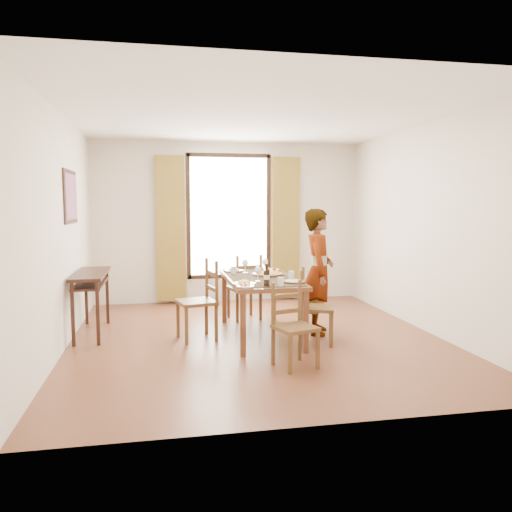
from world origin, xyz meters
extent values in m
plane|color=#4F2618|center=(0.00, 0.00, 0.00)|extent=(5.00, 5.00, 0.00)
cube|color=beige|center=(0.00, 2.50, 1.35)|extent=(4.50, 0.10, 2.70)
cube|color=beige|center=(0.00, -2.50, 1.35)|extent=(4.50, 0.10, 2.70)
cube|color=beige|center=(-2.25, 0.00, 1.35)|extent=(0.10, 5.00, 2.70)
cube|color=beige|center=(2.25, 0.00, 1.35)|extent=(0.10, 5.00, 2.70)
cube|color=white|center=(0.00, 0.00, 2.72)|extent=(4.50, 5.00, 0.04)
cube|color=white|center=(0.00, 2.47, 1.45)|extent=(1.30, 0.04, 2.00)
cube|color=brown|center=(-0.98, 2.41, 1.25)|extent=(0.48, 0.10, 2.40)
cube|color=brown|center=(0.98, 2.41, 1.25)|extent=(0.48, 0.10, 2.40)
cube|color=black|center=(-2.24, 0.60, 1.75)|extent=(0.02, 0.86, 0.66)
cube|color=#CC4E26|center=(-2.23, 0.60, 1.75)|extent=(0.01, 0.76, 0.56)
cube|color=black|center=(-2.03, 0.60, 0.78)|extent=(0.38, 1.20, 0.04)
cube|color=black|center=(-2.03, 0.60, 0.66)|extent=(0.34, 1.10, 0.03)
cube|color=black|center=(-2.17, 0.05, 0.38)|extent=(0.04, 0.04, 0.76)
cube|color=black|center=(-2.17, 1.15, 0.38)|extent=(0.04, 0.04, 0.76)
cube|color=black|center=(-1.89, 0.05, 0.38)|extent=(0.04, 0.04, 0.76)
cube|color=black|center=(-1.89, 1.15, 0.38)|extent=(0.04, 0.04, 0.76)
cube|color=brown|center=(0.07, 0.10, 0.72)|extent=(0.83, 1.72, 0.05)
cube|color=black|center=(0.07, 0.10, 0.75)|extent=(0.76, 1.58, 0.01)
cube|color=brown|center=(-0.29, -0.70, 0.35)|extent=(0.06, 0.06, 0.70)
cube|color=brown|center=(-0.29, 0.90, 0.35)|extent=(0.06, 0.06, 0.70)
cube|color=brown|center=(0.42, -0.70, 0.35)|extent=(0.06, 0.06, 0.70)
cube|color=brown|center=(0.42, 0.90, 0.35)|extent=(0.06, 0.06, 0.70)
cube|color=brown|center=(-0.73, 0.10, 0.47)|extent=(0.52, 0.52, 0.04)
cube|color=brown|center=(-0.95, 0.23, 0.23)|extent=(0.04, 0.04, 0.47)
cube|color=brown|center=(-0.59, 0.32, 0.23)|extent=(0.04, 0.04, 0.47)
cube|color=brown|center=(-0.87, -0.13, 0.23)|extent=(0.04, 0.04, 0.47)
cube|color=brown|center=(-0.51, -0.04, 0.23)|extent=(0.04, 0.04, 0.47)
cube|color=brown|center=(-0.58, 0.32, 0.72)|extent=(0.04, 0.04, 0.52)
cube|color=brown|center=(-0.50, -0.04, 0.72)|extent=(0.04, 0.04, 0.52)
cube|color=brown|center=(-0.54, 0.14, 0.62)|extent=(0.11, 0.37, 0.05)
cube|color=brown|center=(-0.54, 0.14, 0.81)|extent=(0.11, 0.37, 0.05)
cube|color=brown|center=(0.03, 1.09, 0.45)|extent=(0.50, 0.50, 0.04)
cube|color=brown|center=(0.17, 1.30, 0.22)|extent=(0.04, 0.04, 0.45)
cube|color=brown|center=(0.24, 0.95, 0.22)|extent=(0.04, 0.04, 0.45)
cube|color=brown|center=(-0.18, 1.23, 0.22)|extent=(0.04, 0.04, 0.45)
cube|color=brown|center=(-0.10, 0.88, 0.22)|extent=(0.04, 0.04, 0.45)
cube|color=brown|center=(0.25, 0.94, 0.70)|extent=(0.04, 0.04, 0.50)
cube|color=brown|center=(-0.10, 0.87, 0.70)|extent=(0.04, 0.04, 0.50)
cube|color=brown|center=(0.07, 0.91, 0.60)|extent=(0.35, 0.10, 0.05)
cube|color=brown|center=(0.07, 0.91, 0.78)|extent=(0.35, 0.10, 0.05)
cube|color=brown|center=(0.18, -1.15, 0.41)|extent=(0.48, 0.48, 0.04)
cube|color=brown|center=(0.07, -1.36, 0.20)|extent=(0.04, 0.04, 0.41)
cube|color=brown|center=(-0.03, -1.04, 0.20)|extent=(0.04, 0.04, 0.41)
cube|color=brown|center=(0.38, -1.26, 0.20)|extent=(0.04, 0.04, 0.41)
cube|color=brown|center=(0.29, -0.94, 0.20)|extent=(0.04, 0.04, 0.41)
cube|color=brown|center=(-0.03, -1.03, 0.64)|extent=(0.03, 0.03, 0.45)
cube|color=brown|center=(0.28, -0.94, 0.64)|extent=(0.03, 0.03, 0.45)
cube|color=brown|center=(0.13, -0.99, 0.55)|extent=(0.32, 0.12, 0.05)
cube|color=brown|center=(0.13, -0.99, 0.71)|extent=(0.32, 0.12, 0.05)
cube|color=brown|center=(0.67, -0.34, 0.42)|extent=(0.50, 0.50, 0.04)
cube|color=brown|center=(0.78, -0.56, 0.21)|extent=(0.04, 0.04, 0.42)
cube|color=brown|center=(0.45, -0.44, 0.21)|extent=(0.04, 0.04, 0.42)
cube|color=brown|center=(0.89, -0.24, 0.21)|extent=(0.04, 0.04, 0.42)
cube|color=brown|center=(0.57, -0.12, 0.21)|extent=(0.04, 0.04, 0.42)
cube|color=brown|center=(0.45, -0.44, 0.66)|extent=(0.03, 0.03, 0.47)
cube|color=brown|center=(0.56, -0.12, 0.66)|extent=(0.03, 0.03, 0.47)
cube|color=brown|center=(0.50, -0.28, 0.57)|extent=(0.13, 0.33, 0.05)
cube|color=brown|center=(0.50, -0.28, 0.74)|extent=(0.13, 0.33, 0.05)
imported|color=#92969A|center=(0.83, 0.11, 0.80)|extent=(0.81, 0.73, 1.60)
cylinder|color=silver|center=(0.40, -0.16, 0.81)|extent=(0.07, 0.07, 0.10)
cylinder|color=silver|center=(-0.22, 0.42, 0.81)|extent=(0.07, 0.07, 0.10)
cylinder|color=silver|center=(0.15, -0.64, 0.81)|extent=(0.07, 0.07, 0.10)
camera|label=1|loc=(-1.15, -5.95, 1.67)|focal=35.00mm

